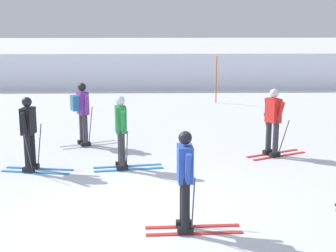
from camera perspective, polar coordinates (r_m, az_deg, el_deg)
name	(u,v)px	position (r m, az deg, el deg)	size (l,w,h in m)	color
ground_plane	(132,215)	(9.18, -4.07, -10.05)	(120.00, 120.00, 0.00)	silver
far_snow_ridge	(148,62)	(27.61, -2.23, 7.22)	(80.00, 9.01, 1.66)	silver
skier_red	(273,120)	(12.78, 11.82, 0.63)	(1.60, 1.03, 1.71)	red
skier_blue	(185,179)	(8.23, 1.99, -5.96)	(1.62, 1.00, 1.71)	red
skier_purple	(82,111)	(13.67, -9.69, 1.68)	(1.60, 1.03, 1.71)	silver
skier_green	(121,130)	(11.53, -5.30, -0.48)	(1.64, 0.99, 1.71)	#237AC6
skier_black	(29,132)	(11.75, -15.44, -0.65)	(1.64, 0.99, 1.71)	#237AC6
trail_marker_pole	(216,80)	(20.00, 5.49, 5.24)	(0.04, 0.04, 1.84)	#C65614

